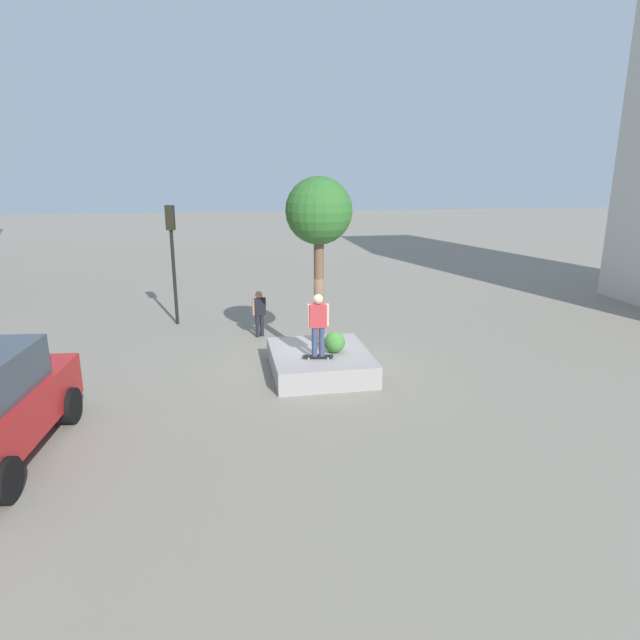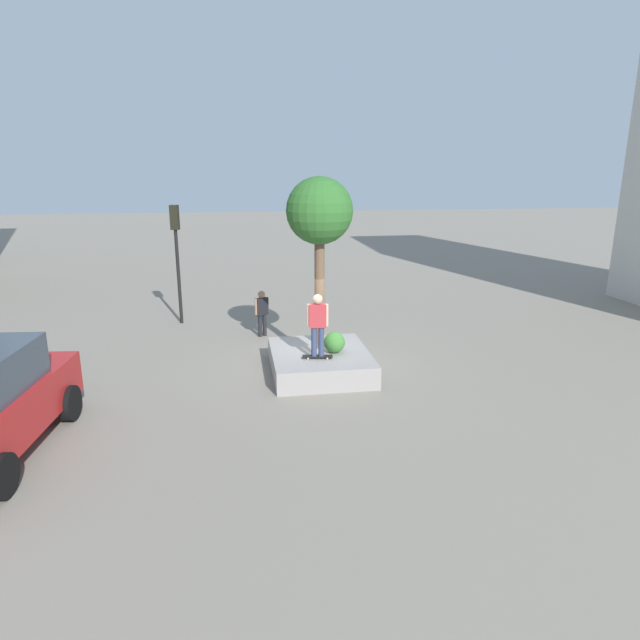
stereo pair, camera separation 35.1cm
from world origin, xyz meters
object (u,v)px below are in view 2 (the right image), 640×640
object	(u,v)px
skateboard	(318,356)
pedestrian_crossing	(262,310)
skateboarder	(318,321)
planter_ledge	(320,362)
plaza_tree	(319,214)
traffic_light_corner	(176,244)

from	to	relation	value
skateboard	pedestrian_crossing	world-z (taller)	pedestrian_crossing
skateboarder	planter_ledge	bearing A→B (deg)	-15.28
plaza_tree	traffic_light_corner	bearing A→B (deg)	40.55
traffic_light_corner	skateboarder	bearing A→B (deg)	-147.52
plaza_tree	planter_ledge	bearing A→B (deg)	172.04
planter_ledge	skateboarder	bearing A→B (deg)	164.72
pedestrian_crossing	skateboard	bearing A→B (deg)	-163.92
skateboard	pedestrian_crossing	xyz separation A→B (m)	(4.27, 1.23, 0.24)
plaza_tree	skateboarder	xyz separation A→B (m)	(-1.33, 0.26, -2.64)
skateboard	pedestrian_crossing	size ratio (longest dim) A/B	0.53
skateboard	traffic_light_corner	world-z (taller)	traffic_light_corner
plaza_tree	skateboarder	bearing A→B (deg)	168.90
traffic_light_corner	pedestrian_crossing	world-z (taller)	traffic_light_corner
skateboarder	pedestrian_crossing	world-z (taller)	skateboarder
traffic_light_corner	pedestrian_crossing	size ratio (longest dim) A/B	2.72
skateboarder	plaza_tree	bearing A→B (deg)	-11.10
skateboarder	traffic_light_corner	distance (m)	7.69
skateboarder	skateboard	bearing A→B (deg)	90.00
plaza_tree	traffic_light_corner	distance (m)	6.81
pedestrian_crossing	skateboarder	bearing A→B (deg)	-163.92
skateboard	traffic_light_corner	size ratio (longest dim) A/B	0.19
planter_ledge	skateboarder	xyz separation A→B (m)	(-0.56, 0.15, 1.34)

